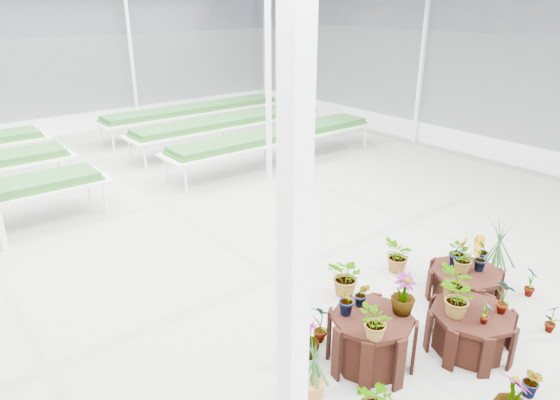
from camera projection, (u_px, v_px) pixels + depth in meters
ground_plane at (273, 286)px, 7.84m from camera, size 24.00×24.00×0.00m
greenhouse_shell at (272, 148)px, 7.00m from camera, size 18.00×24.00×4.50m
steel_frame at (272, 148)px, 7.00m from camera, size 18.00×24.00×4.50m
nursery_benches at (102, 156)px, 12.89m from camera, size 16.00×7.00×0.84m
plinth_tall at (371, 341)px, 6.05m from camera, size 1.18×1.18×0.70m
plinth_mid at (470, 331)px, 6.34m from camera, size 1.20×1.20×0.56m
plinth_low at (464, 285)px, 7.44m from camera, size 1.19×1.19×0.48m
nursery_plants at (422, 293)px, 6.72m from camera, size 4.64×3.34×1.32m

